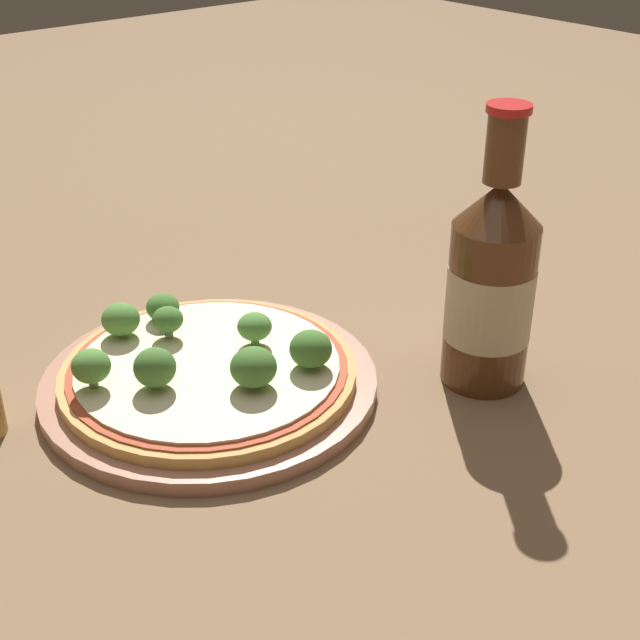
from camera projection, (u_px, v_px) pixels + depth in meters
The scene contains 12 objects.
ground_plane at pixel (248, 383), 0.73m from camera, with size 3.00×3.00×0.00m, color #846647.
plate at pixel (210, 383), 0.72m from camera, with size 0.27×0.27×0.01m.
pizza at pixel (208, 371), 0.71m from camera, with size 0.24×0.24×0.01m.
broccoli_floret_0 at pixel (121, 319), 0.74m from camera, with size 0.03×0.03×0.03m.
broccoli_floret_1 at pixel (91, 366), 0.67m from camera, with size 0.03×0.03×0.03m.
broccoli_floret_2 at pixel (255, 327), 0.73m from camera, with size 0.03×0.03×0.03m.
broccoli_floret_3 at pixel (168, 320), 0.74m from camera, with size 0.03×0.03×0.03m.
broccoli_floret_4 at pixel (253, 367), 0.67m from camera, with size 0.04×0.04×0.03m.
broccoli_floret_5 at pixel (163, 307), 0.76m from camera, with size 0.03×0.03×0.02m.
broccoli_floret_6 at pixel (155, 368), 0.67m from camera, with size 0.03×0.03×0.03m.
broccoli_floret_7 at pixel (311, 349), 0.70m from camera, with size 0.03×0.03×0.03m.
beer_bottle at pixel (491, 284), 0.70m from camera, with size 0.07×0.07×0.23m.
Camera 1 is at (0.51, -0.35, 0.40)m, focal length 50.00 mm.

